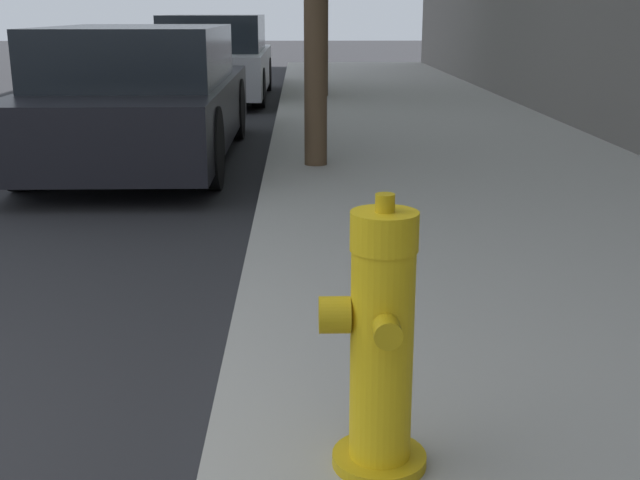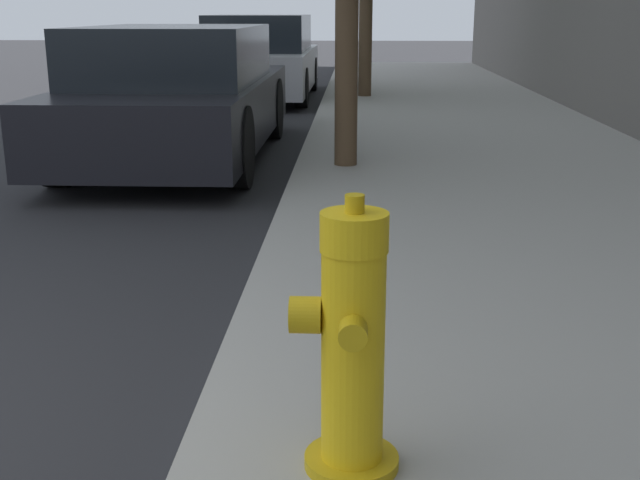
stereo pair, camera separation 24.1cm
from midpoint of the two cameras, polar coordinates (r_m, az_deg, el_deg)
name	(u,v)px [view 2 (the right image)]	position (r m, az deg, el deg)	size (l,w,h in m)	color
fire_hydrant	(351,347)	(2.38, 5.16, -7.65)	(0.33, 0.34, 0.85)	#C39C11
parked_car_near	(179,95)	(8.38, -9.16, 10.13)	(1.79, 4.56, 1.34)	black
parked_car_mid	(261,59)	(14.29, -3.70, 12.73)	(1.78, 4.55, 1.42)	#B7B7BC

